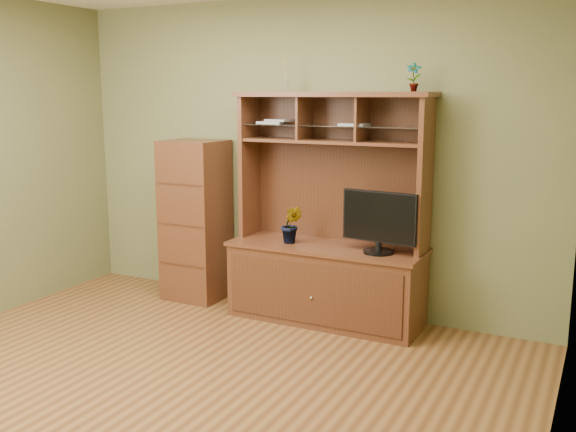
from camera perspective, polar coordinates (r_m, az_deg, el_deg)
The scene contains 8 objects.
room at distance 3.94m, azimuth -11.59°, elevation 2.79°, with size 4.54×4.04×2.74m.
media_hutch at distance 5.38m, azimuth 3.51°, elevation -3.88°, with size 1.66×0.61×1.90m.
monitor at distance 5.05m, azimuth 8.11°, elevation -0.43°, with size 0.62×0.24×0.49m.
orchid_plant at distance 5.36m, azimuth 0.31°, elevation -0.76°, with size 0.18×0.14×0.32m, color #2D541D.
top_plant at distance 5.05m, azimuth 11.10°, elevation 12.04°, with size 0.12×0.08×0.22m, color #397027.
reed_diffuser at distance 5.46m, azimuth -0.25°, elevation 12.14°, with size 0.06×0.06×0.28m.
magazines at distance 5.40m, azimuth 1.09°, elevation 8.32°, with size 0.97×0.19×0.04m.
side_cabinet at distance 5.98m, azimuth -8.21°, elevation -0.37°, with size 0.53×0.48×1.47m.
Camera 1 is at (2.43, -3.05, 1.88)m, focal length 40.00 mm.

